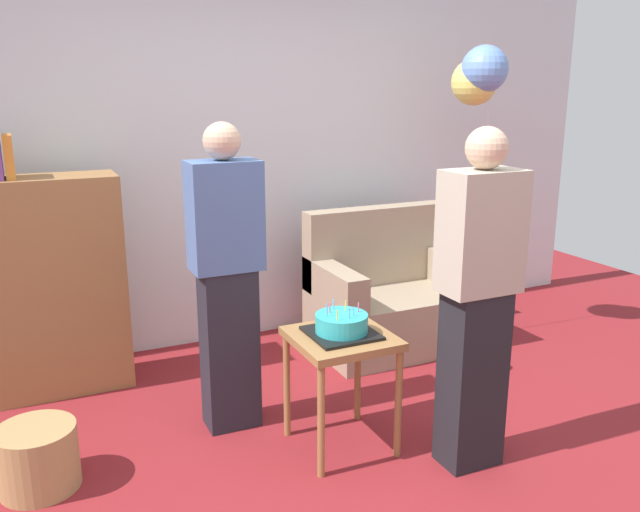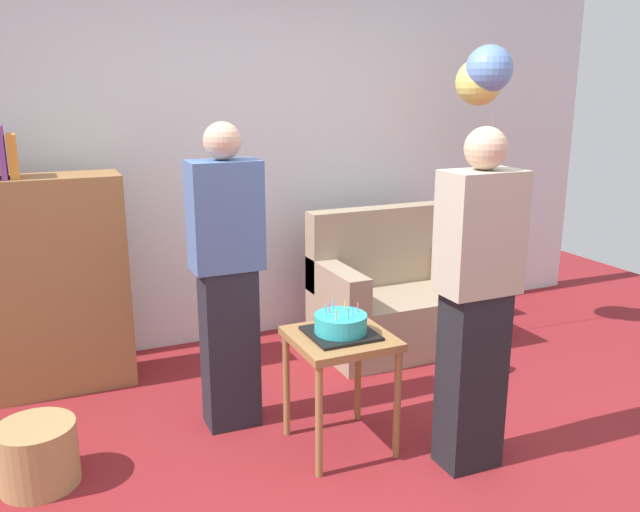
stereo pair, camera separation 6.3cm
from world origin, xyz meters
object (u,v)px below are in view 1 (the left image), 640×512
(side_table, at_px, (341,352))
(person_holding_cake, at_px, (477,301))
(handbag, at_px, (483,358))
(bookshelf, at_px, (53,283))
(wicker_basket, at_px, (38,458))
(person_blowing_candles, at_px, (227,278))
(couch, at_px, (390,298))
(birthday_cake, at_px, (342,325))
(balloon_bunch, at_px, (479,76))

(side_table, bearing_deg, person_holding_cake, -38.39)
(side_table, xyz_separation_m, handbag, (1.23, 0.40, -0.41))
(person_holding_cake, distance_m, handbag, 1.30)
(side_table, bearing_deg, handbag, 17.98)
(bookshelf, height_order, wicker_basket, bookshelf)
(bookshelf, xyz_separation_m, person_blowing_candles, (0.81, -0.86, 0.16))
(side_table, height_order, wicker_basket, side_table)
(person_holding_cake, bearing_deg, handbag, -120.14)
(couch, relative_size, handbag, 3.93)
(couch, distance_m, person_blowing_candles, 1.59)
(wicker_basket, bearing_deg, bookshelf, 80.46)
(birthday_cake, bearing_deg, handbag, 17.98)
(handbag, bearing_deg, balloon_bunch, 63.68)
(couch, xyz_separation_m, handbag, (0.29, -0.68, -0.24))
(bookshelf, bearing_deg, side_table, -46.65)
(side_table, xyz_separation_m, wicker_basket, (-1.42, 0.26, -0.36))
(side_table, xyz_separation_m, balloon_bunch, (1.49, 0.93, 1.35))
(handbag, bearing_deg, wicker_basket, -177.04)
(bookshelf, height_order, handbag, bookshelf)
(handbag, relative_size, balloon_bunch, 0.14)
(person_blowing_candles, bearing_deg, wicker_basket, -163.36)
(person_blowing_candles, height_order, handbag, person_blowing_candles)
(couch, xyz_separation_m, side_table, (-0.94, -1.08, 0.17))
(person_blowing_candles, bearing_deg, side_table, -40.66)
(couch, relative_size, wicker_basket, 3.06)
(couch, bearing_deg, birthday_cake, -130.90)
(wicker_basket, distance_m, balloon_bunch, 3.45)
(side_table, xyz_separation_m, person_holding_cake, (0.50, -0.40, 0.32))
(side_table, height_order, birthday_cake, birthday_cake)
(wicker_basket, bearing_deg, handbag, 2.96)
(person_blowing_candles, bearing_deg, balloon_bunch, 19.42)
(birthday_cake, distance_m, wicker_basket, 1.53)
(birthday_cake, relative_size, handbag, 1.14)
(wicker_basket, height_order, balloon_bunch, balloon_bunch)
(person_holding_cake, height_order, wicker_basket, person_holding_cake)
(side_table, xyz_separation_m, person_blowing_candles, (-0.44, 0.46, 0.32))
(birthday_cake, distance_m, person_holding_cake, 0.66)
(wicker_basket, bearing_deg, side_table, -10.41)
(birthday_cake, distance_m, person_blowing_candles, 0.66)
(couch, height_order, person_holding_cake, person_holding_cake)
(side_table, xyz_separation_m, birthday_cake, (-0.00, -0.00, 0.14))
(birthday_cake, bearing_deg, side_table, 2.36)
(wicker_basket, distance_m, handbag, 2.65)
(bookshelf, relative_size, person_holding_cake, 0.98)
(person_holding_cake, distance_m, balloon_bunch, 1.95)
(birthday_cake, height_order, balloon_bunch, balloon_bunch)
(handbag, bearing_deg, bookshelf, 159.59)
(wicker_basket, bearing_deg, couch, 19.19)
(couch, xyz_separation_m, bookshelf, (-2.18, 0.24, 0.33))
(person_blowing_candles, xyz_separation_m, wicker_basket, (-0.98, -0.19, -0.68))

